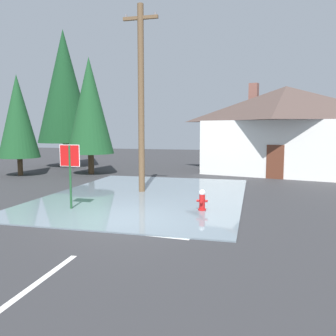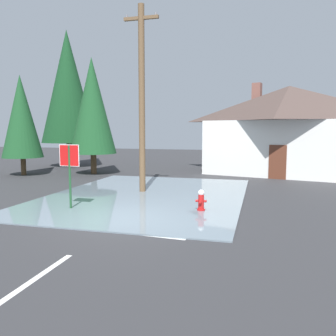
# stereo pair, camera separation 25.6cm
# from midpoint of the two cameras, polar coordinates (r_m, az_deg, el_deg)

# --- Properties ---
(ground_plane) EXTENTS (80.00, 80.00, 0.10)m
(ground_plane) POSITION_cam_midpoint_polar(r_m,az_deg,el_deg) (11.53, -8.00, -8.44)
(ground_plane) COLOR #2D2D30
(flood_puddle) EXTENTS (8.25, 11.21, 0.04)m
(flood_puddle) POSITION_cam_midpoint_polar(r_m,az_deg,el_deg) (15.33, -3.90, -4.45)
(flood_puddle) COLOR slate
(flood_puddle) RESTS_ON ground
(lane_stop_bar) EXTENTS (3.20, 0.53, 0.01)m
(lane_stop_bar) POSITION_cam_midpoint_polar(r_m,az_deg,el_deg) (9.91, -6.18, -10.54)
(lane_stop_bar) COLOR silver
(lane_stop_bar) RESTS_ON ground
(lane_center_stripe) EXTENTS (0.21, 2.97, 0.01)m
(lane_center_stripe) POSITION_cam_midpoint_polar(r_m,az_deg,el_deg) (7.31, -21.83, -17.23)
(lane_center_stripe) COLOR silver
(lane_center_stripe) RESTS_ON ground
(stop_sign_near) EXTENTS (0.78, 0.08, 2.35)m
(stop_sign_near) POSITION_cam_midpoint_polar(r_m,az_deg,el_deg) (12.89, -16.34, 0.76)
(stop_sign_near) COLOR #1E4C28
(stop_sign_near) RESTS_ON ground
(fire_hydrant) EXTENTS (0.39, 0.34, 0.78)m
(fire_hydrant) POSITION_cam_midpoint_polar(r_m,az_deg,el_deg) (12.34, 5.03, -5.36)
(fire_hydrant) COLOR red
(fire_hydrant) RESTS_ON ground
(utility_pole) EXTENTS (1.60, 0.28, 8.36)m
(utility_pole) POSITION_cam_midpoint_polar(r_m,az_deg,el_deg) (15.99, -4.90, 11.59)
(utility_pole) COLOR brown
(utility_pole) RESTS_ON ground
(house) EXTENTS (11.55, 8.84, 6.16)m
(house) POSITION_cam_midpoint_polar(r_m,az_deg,el_deg) (24.25, 18.32, 6.17)
(house) COLOR silver
(house) RESTS_ON ground
(pine_tree_tall_left) EXTENTS (4.20, 4.20, 10.51)m
(pine_tree_tall_left) POSITION_cam_midpoint_polar(r_m,az_deg,el_deg) (28.67, -16.89, 12.62)
(pine_tree_tall_left) COLOR #4C3823
(pine_tree_tall_left) RESTS_ON ground
(pine_tree_mid_left) EXTENTS (2.99, 2.99, 7.49)m
(pine_tree_mid_left) POSITION_cam_midpoint_polar(r_m,az_deg,el_deg) (23.18, -13.04, 9.90)
(pine_tree_mid_left) COLOR #4C3823
(pine_tree_mid_left) RESTS_ON ground
(pine_tree_short_left) EXTENTS (2.52, 2.52, 6.30)m
(pine_tree_short_left) POSITION_cam_midpoint_polar(r_m,az_deg,el_deg) (23.85, -23.70, 7.75)
(pine_tree_short_left) COLOR #4C3823
(pine_tree_short_left) RESTS_ON ground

